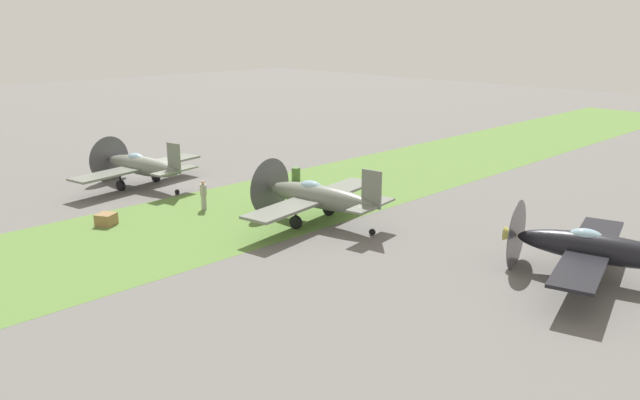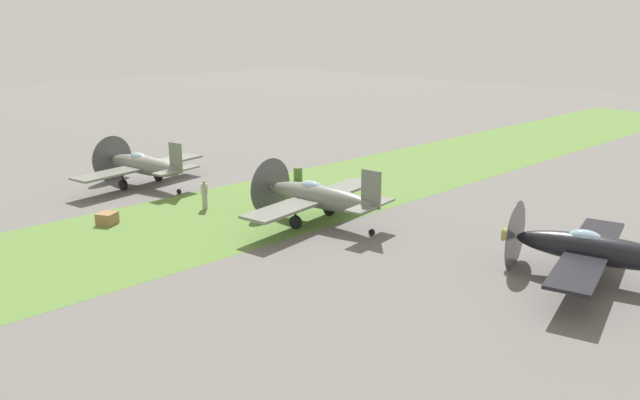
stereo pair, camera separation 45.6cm
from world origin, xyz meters
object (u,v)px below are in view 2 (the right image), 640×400
at_px(ground_crew_chief, 204,194).
at_px(fuel_drum, 298,174).
at_px(airplane_wingman, 318,196).
at_px(supply_crate, 107,219).
at_px(airplane_trail, 595,250).
at_px(airplane_lead, 143,165).
at_px(runway_marker_cone, 260,179).

height_order(ground_crew_chief, fuel_drum, ground_crew_chief).
relative_size(airplane_wingman, supply_crate, 11.13).
bearing_deg(airplane_trail, ground_crew_chief, 90.66).
distance_m(airplane_trail, supply_crate, 24.13).
relative_size(airplane_trail, ground_crew_chief, 5.56).
distance_m(airplane_lead, airplane_wingman, 14.00).
distance_m(airplane_wingman, fuel_drum, 9.73).
height_order(airplane_trail, runway_marker_cone, airplane_trail).
xyz_separation_m(airplane_lead, ground_crew_chief, (-0.09, -7.23, -0.52)).
distance_m(airplane_wingman, ground_crew_chief, 7.14).
bearing_deg(airplane_lead, ground_crew_chief, -100.88).
height_order(airplane_wingman, airplane_trail, airplane_wingman).
xyz_separation_m(airplane_lead, runway_marker_cone, (6.19, -4.45, -1.22)).
height_order(airplane_lead, supply_crate, airplane_lead).
bearing_deg(supply_crate, airplane_wingman, -42.61).
relative_size(airplane_trail, fuel_drum, 10.69).
xyz_separation_m(fuel_drum, runway_marker_cone, (-2.24, 1.38, -0.23)).
relative_size(airplane_trail, supply_crate, 10.69).
bearing_deg(airplane_trail, runway_marker_cone, 73.50).
xyz_separation_m(airplane_wingman, airplane_trail, (2.70, -13.75, -0.05)).
xyz_separation_m(airplane_trail, ground_crew_chief, (-5.61, 20.24, -0.52)).
height_order(airplane_lead, fuel_drum, airplane_lead).
relative_size(airplane_lead, fuel_drum, 10.77).
height_order(airplane_trail, fuel_drum, airplane_trail).
bearing_deg(airplane_wingman, ground_crew_chief, 105.22).
bearing_deg(airplane_lead, supply_crate, -142.61).
bearing_deg(fuel_drum, runway_marker_cone, 148.33).
distance_m(supply_crate, runway_marker_cone, 11.82).
height_order(airplane_lead, runway_marker_cone, airplane_lead).
xyz_separation_m(ground_crew_chief, runway_marker_cone, (6.28, 2.78, -0.69)).
height_order(supply_crate, runway_marker_cone, supply_crate).
xyz_separation_m(ground_crew_chief, supply_crate, (-5.43, 1.19, -0.59)).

